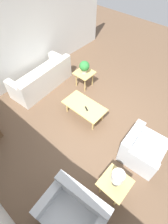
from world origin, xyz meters
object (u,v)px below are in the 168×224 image
at_px(potted_plant, 84,66).
at_px(table_lamp, 117,178).
at_px(loveseat, 74,213).
at_px(armchair, 141,150).
at_px(sofa, 42,79).
at_px(coffee_table, 84,107).
at_px(side_table_plant, 84,74).
at_px(side_table_lamp, 115,184).

bearing_deg(potted_plant, table_lamp, 141.19).
bearing_deg(loveseat, potted_plant, 122.76).
distance_m(armchair, loveseat, 1.98).
distance_m(sofa, armchair, 3.70).
relative_size(loveseat, table_lamp, 2.87).
height_order(loveseat, potted_plant, potted_plant).
height_order(armchair, table_lamp, table_lamp).
bearing_deg(armchair, coffee_table, 83.47).
relative_size(armchair, side_table_plant, 1.61).
xyz_separation_m(sofa, table_lamp, (-3.69, 1.22, 0.49)).
bearing_deg(loveseat, coffee_table, 121.31).
distance_m(potted_plant, table_lamp, 3.46).
relative_size(potted_plant, table_lamp, 0.94).
distance_m(sofa, table_lamp, 3.92).
bearing_deg(coffee_table, armchair, 176.93).
xyz_separation_m(potted_plant, table_lamp, (-2.70, 2.17, 0.03)).
height_order(loveseat, side_table_plant, loveseat).
height_order(side_table_plant, side_table_lamp, same).
relative_size(loveseat, coffee_table, 1.04).
relative_size(sofa, table_lamp, 4.94).
bearing_deg(armchair, table_lamp, 176.45).
distance_m(armchair, side_table_lamp, 1.09).
bearing_deg(sofa, side_table_lamp, 67.34).
distance_m(armchair, potted_plant, 2.94).
relative_size(coffee_table, side_table_plant, 2.12).
bearing_deg(side_table_lamp, armchair, -90.09).
bearing_deg(side_table_plant, loveseat, 128.39).
relative_size(sofa, side_table_lamp, 3.78).
distance_m(loveseat, potted_plant, 3.92).
distance_m(sofa, side_table_plant, 1.38).
bearing_deg(table_lamp, side_table_plant, -38.81).
relative_size(side_table_plant, potted_plant, 1.39).
bearing_deg(potted_plant, side_table_lamp, 141.19).
xyz_separation_m(loveseat, side_table_plant, (2.41, -3.05, 0.16)).
bearing_deg(sofa, armchair, 83.52).
xyz_separation_m(loveseat, potted_plant, (2.41, -3.05, 0.47)).
relative_size(side_table_lamp, potted_plant, 1.39).
bearing_deg(sofa, potted_plant, 129.23).
distance_m(loveseat, table_lamp, 1.05).
distance_m(armchair, side_table_plant, 2.91).
bearing_deg(potted_plant, sofa, 43.59).
bearing_deg(table_lamp, coffee_table, -32.84).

